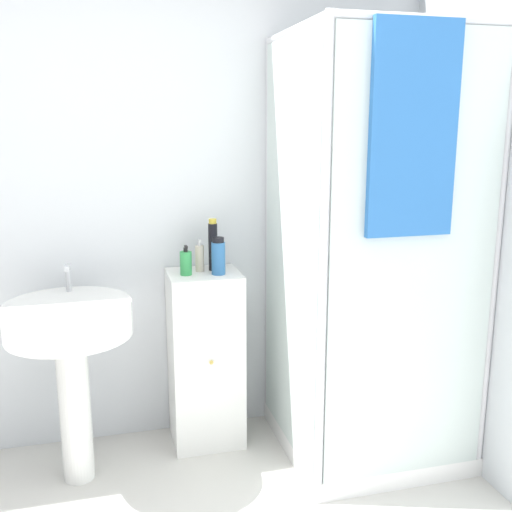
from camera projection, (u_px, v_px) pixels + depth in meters
wall_back at (97, 199)px, 2.91m from camera, size 6.40×0.06×2.50m
shower_enclosure at (364, 340)px, 2.85m from camera, size 0.83×0.86×2.02m
vanity_cabinet at (205, 358)px, 3.03m from camera, size 0.35×0.33×0.90m
sink at (70, 341)px, 2.64m from camera, size 0.55×0.55×0.98m
soap_dispenser at (186, 263)px, 2.88m from camera, size 0.06×0.06×0.15m
shampoo_bottle_tall_black at (213, 245)px, 2.96m from camera, size 0.05×0.05×0.26m
shampoo_bottle_blue at (218, 257)px, 2.89m from camera, size 0.07×0.07×0.18m
lotion_bottle_white at (200, 258)px, 2.95m from camera, size 0.04×0.04×0.16m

